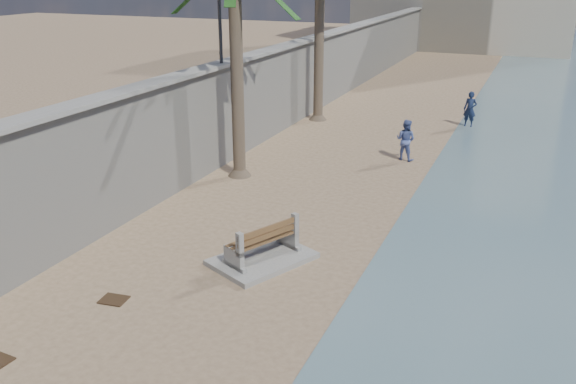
# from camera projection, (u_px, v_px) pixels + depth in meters

# --- Properties ---
(seawall) EXTENTS (0.45, 70.00, 3.50)m
(seawall) POSITION_uv_depth(u_px,v_px,m) (303.00, 80.00, 28.71)
(seawall) COLOR gray
(seawall) RESTS_ON ground_plane
(wall_cap) EXTENTS (0.80, 70.00, 0.12)m
(wall_cap) POSITION_uv_depth(u_px,v_px,m) (303.00, 41.00, 28.09)
(wall_cap) COLOR gray
(wall_cap) RESTS_ON seawall
(bench_far) EXTENTS (2.46, 2.83, 0.99)m
(bench_far) POSITION_uv_depth(u_px,v_px,m) (262.00, 245.00, 14.69)
(bench_far) COLOR gray
(bench_far) RESTS_ON ground_plane
(person_a) EXTENTS (0.72, 0.55, 1.81)m
(person_a) POSITION_uv_depth(u_px,v_px,m) (470.00, 107.00, 27.09)
(person_a) COLOR #16213D
(person_a) RESTS_ON ground_plane
(person_b) EXTENTS (0.93, 0.80, 1.69)m
(person_b) POSITION_uv_depth(u_px,v_px,m) (406.00, 138.00, 22.40)
(person_b) COLOR #4B5D9C
(person_b) RESTS_ON ground_plane
(debris_d) EXTENTS (0.61, 0.51, 0.03)m
(debris_d) POSITION_uv_depth(u_px,v_px,m) (114.00, 300.00, 13.09)
(debris_d) COLOR #382616
(debris_d) RESTS_ON ground_plane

